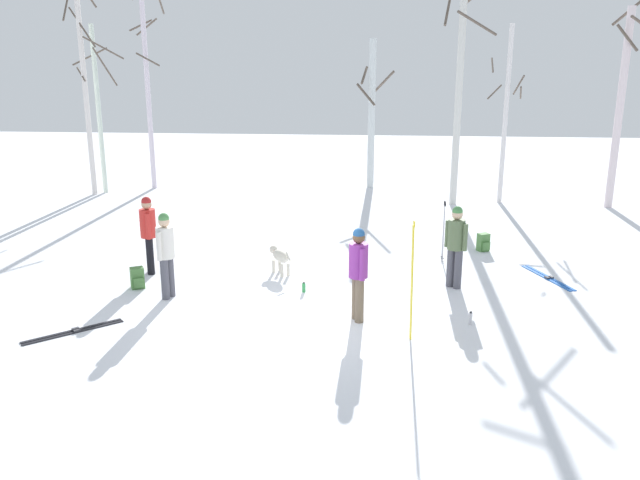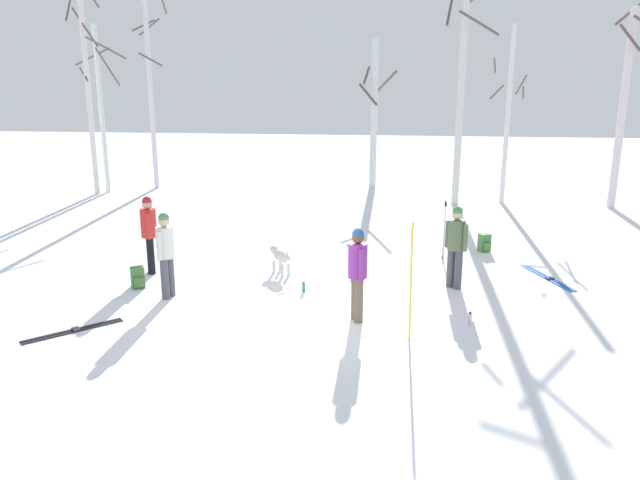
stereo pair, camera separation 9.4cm
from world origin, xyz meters
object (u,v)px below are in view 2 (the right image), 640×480
at_px(water_bottle_0, 304,287).
at_px(water_bottle_1, 470,319).
at_px(person_1, 166,250).
at_px(ski_poles_0, 444,230).
at_px(backpack_0, 484,243).
at_px(person_3, 358,268).
at_px(birch_tree_5, 508,113).
at_px(birch_tree_1, 101,103).
at_px(ski_pair_lying_0, 548,278).
at_px(birch_tree_2, 150,78).
at_px(ski_pair_lying_1, 74,331).
at_px(birch_tree_3, 374,113).
at_px(birch_tree_0, 87,78).
at_px(birch_tree_4, 461,82).
at_px(ski_pair_planted_0, 411,281).
at_px(birch_tree_6, 623,105).
at_px(backpack_1, 138,278).
at_px(dog, 280,257).
at_px(person_2, 456,242).
at_px(person_0, 149,230).

height_order(water_bottle_0, water_bottle_1, water_bottle_1).
bearing_deg(person_1, water_bottle_0, 11.81).
height_order(ski_poles_0, backpack_0, ski_poles_0).
relative_size(person_3, birch_tree_5, 0.31).
bearing_deg(person_3, birch_tree_1, 130.46).
xyz_separation_m(ski_pair_lying_0, birch_tree_2, (-11.86, 9.16, 3.90)).
height_order(ski_pair_lying_0, ski_pair_lying_1, same).
xyz_separation_m(ski_poles_0, birch_tree_3, (-1.83, 8.99, 1.95)).
xyz_separation_m(birch_tree_0, birch_tree_4, (12.30, -0.52, -0.08)).
height_order(ski_pair_planted_0, birch_tree_2, birch_tree_2).
height_order(ski_poles_0, birch_tree_6, birch_tree_6).
distance_m(birch_tree_5, birch_tree_6, 3.38).
relative_size(person_1, birch_tree_3, 0.33).
bearing_deg(birch_tree_5, ski_poles_0, -110.00).
xyz_separation_m(water_bottle_1, birch_tree_1, (-11.31, 10.94, 2.98)).
height_order(backpack_0, birch_tree_4, birch_tree_4).
relative_size(ski_pair_planted_0, birch_tree_5, 0.36).
relative_size(birch_tree_0, birch_tree_4, 1.04).
relative_size(backpack_1, birch_tree_2, 0.06).
bearing_deg(dog, birch_tree_5, 52.80).
height_order(ski_pair_lying_1, birch_tree_0, birch_tree_0).
height_order(water_bottle_0, birch_tree_1, birch_tree_1).
xyz_separation_m(birch_tree_4, birch_tree_6, (4.90, -0.02, -0.66)).
distance_m(birch_tree_2, birch_tree_5, 12.27).
xyz_separation_m(backpack_1, birch_tree_2, (-3.28, 10.58, 3.70)).
distance_m(water_bottle_0, birch_tree_2, 13.04).
xyz_separation_m(person_2, water_bottle_1, (0.09, -1.97, -0.87)).
bearing_deg(birch_tree_4, birch_tree_2, 170.26).
xyz_separation_m(person_2, ski_pair_planted_0, (-1.00, -2.60, 0.03)).
height_order(person_0, birch_tree_5, birch_tree_5).
relative_size(ski_pair_planted_0, ski_poles_0, 1.44).
relative_size(birch_tree_5, birch_tree_6, 0.89).
bearing_deg(ski_pair_lying_1, person_0, 85.83).
bearing_deg(backpack_0, birch_tree_4, 91.93).
distance_m(person_3, birch_tree_5, 11.54).
relative_size(backpack_1, water_bottle_1, 1.81).
bearing_deg(ski_pair_lying_1, person_1, 58.51).
height_order(backpack_0, water_bottle_1, backpack_0).
distance_m(ski_pair_lying_0, backpack_1, 8.69).
relative_size(ski_poles_0, birch_tree_1, 0.23).
relative_size(ski_pair_lying_1, backpack_1, 3.14).
relative_size(birch_tree_1, birch_tree_4, 0.85).
xyz_separation_m(dog, birch_tree_0, (-7.77, 8.07, 3.56)).
relative_size(ski_poles_0, birch_tree_5, 0.25).
distance_m(person_1, ski_pair_lying_1, 2.33).
bearing_deg(water_bottle_0, person_3, -50.34).
distance_m(person_3, backpack_1, 4.81).
bearing_deg(birch_tree_5, backpack_1, -133.81).
relative_size(ski_pair_planted_0, birch_tree_4, 0.28).
relative_size(person_2, birch_tree_2, 0.23).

